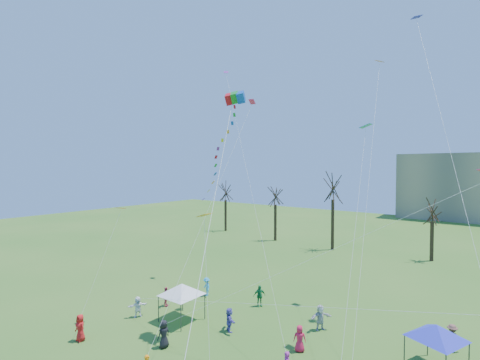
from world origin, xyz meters
The scene contains 6 objects.
bare_tree_row centered at (0.08, 36.28, 6.80)m, with size 67.38×8.33×11.26m.
big_box_kite centered at (-4.64, 7.28, 12.54)m, with size 4.54×7.21×20.06m.
canopy_tent_white centered at (-8.91, 7.52, 2.42)m, with size 3.81×3.81×2.85m.
canopy_tent_blue centered at (7.49, 11.85, 2.30)m, with size 3.33×3.33×2.71m.
festival_crowd centered at (0.41, 7.69, 0.86)m, with size 25.56×18.72×1.85m.
small_kites_aloft centered at (1.89, 10.94, 13.36)m, with size 29.86×19.80×34.80m.
Camera 1 is at (9.78, -9.94, 11.65)m, focal length 25.00 mm.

